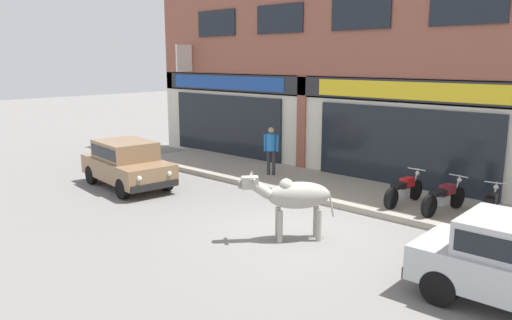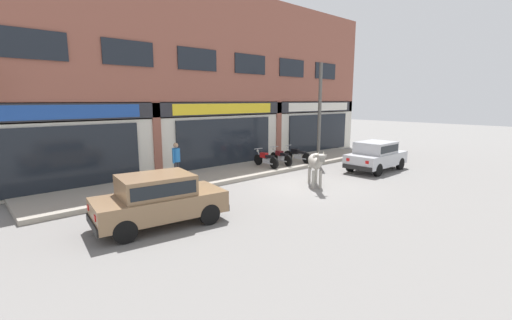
{
  "view_description": "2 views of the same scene",
  "coord_description": "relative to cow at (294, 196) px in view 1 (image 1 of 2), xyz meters",
  "views": [
    {
      "loc": [
        6.81,
        -8.78,
        3.95
      ],
      "look_at": [
        -2.2,
        1.0,
        1.27
      ],
      "focal_mm": 35.0,
      "sensor_mm": 36.0,
      "label": 1
    },
    {
      "loc": [
        -10.63,
        -8.92,
        3.48
      ],
      "look_at": [
        -1.7,
        1.0,
        1.14
      ],
      "focal_mm": 24.0,
      "sensor_mm": 36.0,
      "label": 2
    }
  ],
  "objects": [
    {
      "name": "ground_plane",
      "position": [
        -0.26,
        0.43,
        -1.01
      ],
      "size": [
        90.0,
        90.0,
        0.0
      ],
      "primitive_type": "plane",
      "color": "slate"
    },
    {
      "name": "motorcycle_1",
      "position": [
        1.85,
        3.72,
        -0.45
      ],
      "size": [
        0.6,
        1.8,
        0.88
      ],
      "color": "black",
      "rests_on": "sidewalk"
    },
    {
      "name": "car_1",
      "position": [
        -6.77,
        0.13,
        -0.19
      ],
      "size": [
        3.75,
        2.05,
        1.46
      ],
      "color": "black",
      "rests_on": "ground"
    },
    {
      "name": "shop_building",
      "position": [
        -0.27,
        5.86,
        3.23
      ],
      "size": [
        23.0,
        1.4,
        8.92
      ],
      "color": "#8E5142",
      "rests_on": "ground"
    },
    {
      "name": "cow",
      "position": [
        0.0,
        0.0,
        0.0
      ],
      "size": [
        1.58,
        1.76,
        1.61
      ],
      "color": "#9E998E",
      "rests_on": "ground"
    },
    {
      "name": "sidewalk",
      "position": [
        -0.26,
        4.11,
        -0.92
      ],
      "size": [
        19.0,
        2.97,
        0.17
      ],
      "primitive_type": "cube",
      "color": "gray",
      "rests_on": "ground"
    },
    {
      "name": "motorcycle_0",
      "position": [
        0.77,
        3.73,
        -0.45
      ],
      "size": [
        0.52,
        1.81,
        0.88
      ],
      "color": "black",
      "rests_on": "sidewalk"
    },
    {
      "name": "motorcycle_2",
      "position": [
        2.97,
        3.58,
        -0.45
      ],
      "size": [
        0.52,
        1.81,
        0.88
      ],
      "color": "black",
      "rests_on": "sidewalk"
    },
    {
      "name": "pedestrian",
      "position": [
        -4.09,
        3.94,
        0.15
      ],
      "size": [
        0.45,
        0.32,
        1.6
      ],
      "color": "#2D2D33",
      "rests_on": "sidewalk"
    }
  ]
}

